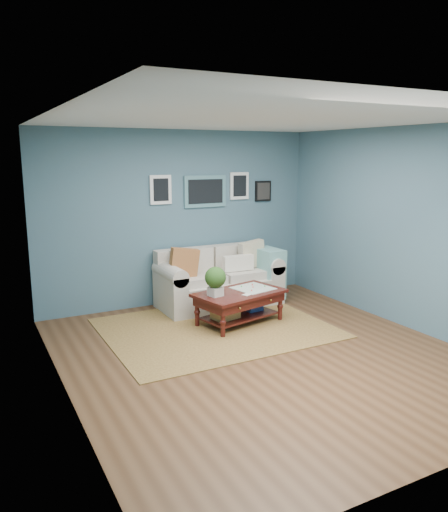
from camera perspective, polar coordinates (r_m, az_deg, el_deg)
room_shell at (r=5.71m, az=4.58°, el=1.79°), size 5.00×5.02×2.70m
area_rug at (r=6.86m, az=-0.95°, el=-8.22°), size 2.93×2.34×0.01m
loveseat at (r=7.83m, az=-0.09°, el=-2.66°), size 1.94×0.88×1.00m
coffee_table at (r=6.91m, az=1.34°, el=-4.80°), size 1.35×0.96×0.86m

